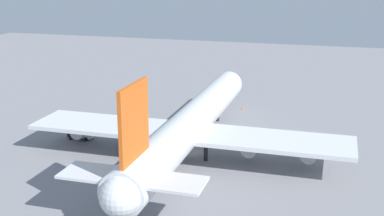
# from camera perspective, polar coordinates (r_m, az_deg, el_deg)

# --- Properties ---
(ground_plane) EXTENTS (267.16, 267.16, 0.00)m
(ground_plane) POSITION_cam_1_polar(r_m,az_deg,el_deg) (90.15, -0.00, -5.08)
(ground_plane) COLOR gray
(cargo_airplane) EXTENTS (66.79, 55.71, 18.44)m
(cargo_airplane) POSITION_cam_1_polar(r_m,az_deg,el_deg) (87.97, -0.07, -1.79)
(cargo_airplane) COLOR silver
(cargo_airplane) RESTS_ON ground_plane
(catering_truck) EXTENTS (2.59, 5.01, 2.41)m
(catering_truck) POSITION_cam_1_polar(r_m,az_deg,el_deg) (98.88, -12.42, -2.81)
(catering_truck) COLOR silver
(catering_truck) RESTS_ON ground_plane
(safety_cone_nose) EXTENTS (0.44, 0.44, 0.63)m
(safety_cone_nose) POSITION_cam_1_polar(r_m,az_deg,el_deg) (117.09, 5.78, -0.01)
(safety_cone_nose) COLOR orange
(safety_cone_nose) RESTS_ON ground_plane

